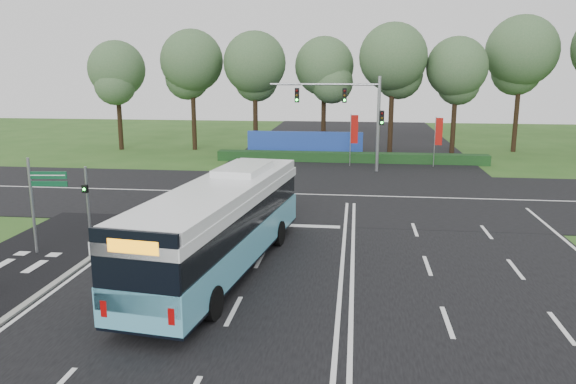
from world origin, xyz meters
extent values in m
plane|color=#2B531B|center=(0.00, 0.00, 0.00)|extent=(120.00, 120.00, 0.00)
cube|color=black|center=(0.00, 0.00, 0.02)|extent=(20.00, 120.00, 0.04)
cube|color=black|center=(0.00, 12.00, 0.03)|extent=(120.00, 14.00, 0.05)
cube|color=black|center=(-12.50, -3.00, 0.03)|extent=(5.00, 18.00, 0.06)
cube|color=gray|center=(-10.10, -3.00, 0.06)|extent=(0.25, 18.00, 0.12)
cube|color=#55A9C5|center=(-4.50, -1.48, 1.13)|extent=(4.27, 12.96, 1.17)
cube|color=black|center=(-4.50, -1.48, 0.60)|extent=(4.24, 12.90, 0.32)
cube|color=black|center=(-4.50, -1.48, 2.20)|extent=(4.14, 12.76, 1.01)
cube|color=white|center=(-4.50, -1.48, 2.83)|extent=(4.27, 12.96, 0.37)
cube|color=white|center=(-4.50, -1.48, 3.20)|extent=(4.15, 12.45, 0.37)
cube|color=white|center=(-4.16, 1.15, 3.52)|extent=(2.09, 3.37, 0.27)
cube|color=black|center=(-5.31, -7.73, 2.25)|extent=(2.57, 0.45, 2.33)
cube|color=orange|center=(-5.32, -7.77, 2.99)|extent=(1.48, 0.25, 0.37)
cylinder|color=black|center=(-5.27, 2.26, 0.55)|extent=(0.44, 1.13, 1.10)
cylinder|color=black|center=(-2.80, 1.94, 0.55)|extent=(0.44, 1.13, 1.10)
cylinder|color=black|center=(-6.26, -5.31, 0.55)|extent=(0.44, 1.13, 1.10)
cylinder|color=black|center=(-3.79, -5.64, 0.55)|extent=(0.44, 1.13, 1.10)
cylinder|color=gray|center=(-11.82, 2.69, 1.59)|extent=(0.13, 0.13, 3.17)
cube|color=black|center=(-11.82, 2.51, 2.17)|extent=(0.28, 0.20, 0.36)
sphere|color=#19F233|center=(-11.82, 2.41, 2.17)|extent=(0.13, 0.13, 0.13)
cylinder|color=gray|center=(-12.66, -0.38, 2.02)|extent=(0.12, 0.12, 4.05)
cube|color=#0D4929|center=(-11.91, -0.29, 3.34)|extent=(1.52, 0.22, 0.30)
cube|color=#0D4929|center=(-11.91, -0.29, 2.98)|extent=(1.52, 0.22, 0.22)
cube|color=white|center=(-11.91, -0.33, 3.34)|extent=(1.41, 0.16, 0.04)
cylinder|color=gray|center=(-0.02, 22.55, 2.05)|extent=(0.06, 0.06, 4.11)
cube|color=#A0120D|center=(0.28, 22.57, 2.92)|extent=(0.55, 0.09, 2.19)
cylinder|color=gray|center=(6.45, 22.97, 1.96)|extent=(0.06, 0.06, 3.93)
cube|color=#A0120D|center=(6.73, 22.93, 2.79)|extent=(0.52, 0.12, 2.09)
cylinder|color=gray|center=(2.00, 20.50, 3.50)|extent=(0.24, 0.24, 7.00)
cylinder|color=gray|center=(-2.00, 20.50, 6.40)|extent=(8.00, 0.16, 0.16)
cube|color=black|center=(-0.50, 20.50, 5.60)|extent=(0.32, 0.28, 1.05)
cube|color=black|center=(-4.00, 20.50, 5.60)|extent=(0.32, 0.28, 1.05)
cube|color=black|center=(2.25, 20.50, 4.00)|extent=(0.32, 0.28, 1.05)
cube|color=#133416|center=(0.00, 24.50, 0.40)|extent=(22.00, 1.20, 0.80)
cube|color=#1C3B9A|center=(-4.00, 27.00, 1.10)|extent=(10.00, 0.30, 2.20)
cylinder|color=black|center=(-21.67, 29.36, 3.54)|extent=(0.44, 0.44, 7.09)
sphere|color=#3A5D37|center=(-21.67, 29.36, 7.46)|extent=(5.22, 5.22, 5.22)
cylinder|color=black|center=(-14.75, 30.17, 3.90)|extent=(0.44, 0.44, 7.79)
sphere|color=#3A5D37|center=(-14.75, 30.17, 8.20)|extent=(5.74, 5.74, 5.74)
cylinder|color=black|center=(-8.77, 29.54, 3.81)|extent=(0.44, 0.44, 7.62)
sphere|color=#3A5D37|center=(-8.77, 29.54, 8.02)|extent=(5.62, 5.62, 5.62)
cylinder|color=black|center=(-2.66, 31.56, 3.67)|extent=(0.44, 0.44, 7.34)
sphere|color=#3A5D37|center=(-2.66, 31.56, 7.73)|extent=(5.41, 5.41, 5.41)
cylinder|color=black|center=(3.46, 29.93, 4.04)|extent=(0.44, 0.44, 8.09)
sphere|color=#3A5D37|center=(3.46, 29.93, 8.52)|extent=(5.96, 5.96, 5.96)
cylinder|color=black|center=(9.04, 30.56, 3.63)|extent=(0.44, 0.44, 7.25)
sphere|color=#3A5D37|center=(9.04, 30.56, 7.63)|extent=(5.34, 5.34, 5.34)
cylinder|color=black|center=(14.87, 32.36, 4.29)|extent=(0.44, 0.44, 8.59)
sphere|color=#3A5D37|center=(14.87, 32.36, 9.04)|extent=(6.33, 6.33, 6.33)
camera|label=1|loc=(0.41, -21.20, 7.57)|focal=35.00mm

